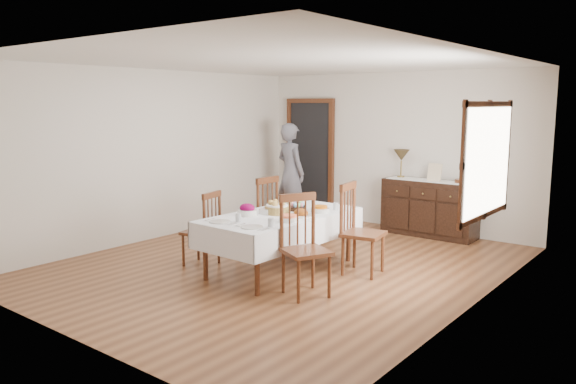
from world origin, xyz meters
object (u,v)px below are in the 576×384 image
Objects in this scene: chair_left_far at (260,214)px; sideboard at (430,208)px; chair_right_near at (304,245)px; chair_left_near at (204,228)px; person at (291,169)px; table_lamp at (401,156)px; dining_table at (281,221)px; chair_right_far at (359,228)px.

chair_left_far is 2.84m from sideboard.
chair_right_near is at bearing -88.75° from sideboard.
chair_left_far is (0.16, 0.93, 0.06)m from chair_left_near.
chair_right_near reaches higher than chair_left_near.
person is 1.99m from table_lamp.
dining_table is at bearing 80.41° from chair_right_near.
dining_table is 3.02m from table_lamp.
sideboard is at bearing -2.94° from table_lamp.
chair_left_far is 0.98× the size of chair_right_near.
chair_right_far is at bearing 157.09° from person.
person is 4.05× the size of table_lamp.
table_lamp reaches higher than chair_right_far.
chair_left_far is 2.24m from person.
chair_right_far is (0.83, 0.50, -0.07)m from dining_table.
chair_right_far is 0.60× the size of person.
chair_right_near is at bearing 144.15° from person.
dining_table is 1.90× the size of chair_right_far.
sideboard is at bearing 143.16° from chair_left_near.
chair_left_far is (-0.77, 0.49, -0.08)m from dining_table.
dining_table is 1.96× the size of chair_left_far.
chair_right_near is at bearing -80.14° from table_lamp.
chair_left_near is 3.05m from person.
table_lamp is (1.07, 3.40, 0.75)m from chair_left_near.
chair_right_far is at bearing 32.97° from dining_table.
chair_left_far is 0.97× the size of chair_right_far.
chair_right_far reaches higher than sideboard.
sideboard is (-0.15, 2.43, -0.12)m from chair_right_far.
table_lamp is (-0.61, 3.50, 0.68)m from chair_right_near.
person is at bearing -169.13° from sideboard.
chair_right_far is at bearing 92.75° from chair_left_far.
chair_left_far reaches higher than sideboard.
chair_right_far is (0.08, 1.04, 0.01)m from chair_right_near.
chair_right_far is 0.76× the size of sideboard.
table_lamp reaches higher than dining_table.
chair_right_near reaches higher than sideboard.
person is at bearing 66.06° from chair_right_near.
table_lamp is at bearing 36.05° from chair_right_near.
person is at bearing -151.21° from chair_left_far.
chair_left_near is 1.68m from chair_right_near.
chair_right_near is 0.59× the size of person.
chair_left_far is 2.72m from table_lamp.
chair_right_far is at bearing 106.82° from chair_left_near.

